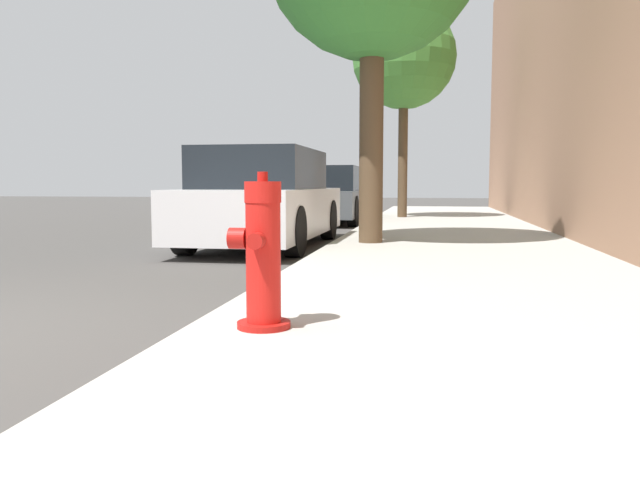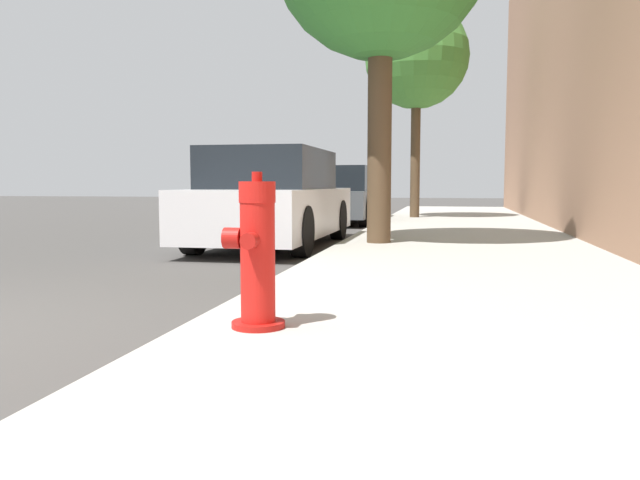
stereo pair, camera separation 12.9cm
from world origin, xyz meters
TOP-DOWN VIEW (x-y plane):
  - sidewalk_slab at (3.51, 0.00)m, footprint 3.39×40.00m
  - fire_hydrant at (2.26, 0.34)m, footprint 0.35×0.36m
  - parked_car_near at (0.71, 6.07)m, footprint 1.69×4.34m
  - parked_car_mid at (0.66, 11.80)m, footprint 1.85×3.88m
  - street_tree_far at (2.48, 12.45)m, footprint 2.50×2.50m

SIDE VIEW (x-z plane):
  - sidewalk_slab at x=3.51m, z-range 0.00..0.13m
  - fire_hydrant at x=2.26m, z-range 0.10..0.98m
  - parked_car_mid at x=0.66m, z-range -0.02..1.34m
  - parked_car_near at x=0.71m, z-range -0.03..1.43m
  - street_tree_far at x=2.48m, z-range 1.42..6.55m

